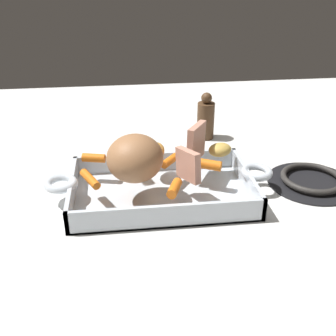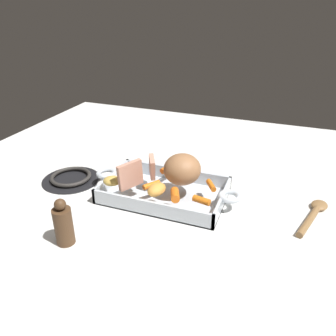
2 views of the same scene
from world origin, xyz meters
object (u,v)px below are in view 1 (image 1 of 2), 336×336
Objects in this scene: pork_roast at (135,158)px; baby_carrot_center_right at (209,165)px; baby_carrot_northeast at (170,161)px; baby_carrot_southeast at (94,158)px; roast_slice_outer at (188,165)px; baby_carrot_center_left at (175,188)px; baby_carrot_southwest at (129,154)px; pepper_mill at (206,119)px; baby_carrot_northwest at (90,179)px; roasting_dish at (161,190)px; stove_burner_rear at (312,180)px; potato_near_roast at (220,150)px; roast_slice_thick at (196,143)px; potato_corner at (154,151)px.

baby_carrot_center_right is at bearing 9.09° from pork_roast.
baby_carrot_southeast is (-0.16, 0.03, 0.00)m from baby_carrot_northeast.
roast_slice_outer reaches higher than baby_carrot_center_left.
baby_carrot_southwest is at bearing 137.74° from roast_slice_outer.
pepper_mill reaches higher than baby_carrot_southeast.
pork_roast is 0.88× the size of pepper_mill.
baby_carrot_southeast is at bearing 87.70° from baby_carrot_northwest.
roasting_dish is 9.64× the size of baby_carrot_southeast.
roast_slice_outer is 0.30m from stove_burner_rear.
pork_roast reaches higher than potato_near_roast.
roast_slice_thick is at bearing 169.22° from stove_burner_rear.
roast_slice_thick is 0.27m from stove_burner_rear.
roasting_dish is 8.72× the size of baby_carrot_southwest.
potato_corner is 0.35m from stove_burner_rear.
baby_carrot_northeast is 0.84× the size of potato_corner.
pork_roast is 0.10m from baby_carrot_northeast.
roasting_dish is 8.78× the size of potato_near_roast.
roasting_dish is 0.09m from baby_carrot_center_left.
baby_carrot_northwest is at bearing -160.76° from roast_slice_thick.
baby_carrot_northeast is 0.28m from pepper_mill.
potato_near_roast is (0.19, 0.09, -0.03)m from pork_roast.
pork_roast is 0.10m from baby_carrot_northwest.
baby_carrot_southwest reaches higher than baby_carrot_center_right.
roasting_dish is 0.09m from roast_slice_outer.
baby_carrot_northeast is at bearing 174.48° from stove_burner_rear.
baby_carrot_southwest is 0.28× the size of stove_burner_rear.
roasting_dish is 0.33m from stove_burner_rear.
pork_roast reaches higher than roast_slice_thick.
baby_carrot_southeast reaches higher than roasting_dish.
roasting_dish is at bearing -84.87° from potato_corner.
pepper_mill is (0.16, 0.22, -0.01)m from potato_corner.
roast_slice_outer is (-0.03, -0.09, -0.01)m from roast_slice_thick.
baby_carrot_southeast is (-0.19, 0.10, -0.02)m from roast_slice_outer.
baby_carrot_center_left is at bearing -164.62° from stove_burner_rear.
baby_carrot_northeast is at bearing -166.15° from potato_near_roast.
baby_carrot_southwest is 1.01× the size of potato_near_roast.
pork_roast is 1.78× the size of potato_corner.
pork_roast is 1.89× the size of baby_carrot_northwest.
roast_slice_outer reaches higher than baby_carrot_northeast.
roasting_dish is 0.16m from baby_carrot_southeast.
baby_carrot_southwest is 0.40m from stove_burner_rear.
roast_slice_outer is 1.28× the size of baby_carrot_southeast.
roasting_dish is 3.68× the size of pepper_mill.
baby_carrot_center_left is 0.28× the size of stove_burner_rear.
roast_slice_outer is 1.15× the size of baby_carrot_center_left.
baby_carrot_center_right is at bearing -69.56° from roast_slice_thick.
roast_slice_thick is 1.46× the size of baby_carrot_southwest.
baby_carrot_southeast is 0.36m from pepper_mill.
baby_carrot_southeast is 0.08m from baby_carrot_southwest.
baby_carrot_northwest is at bearing -173.24° from roasting_dish.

